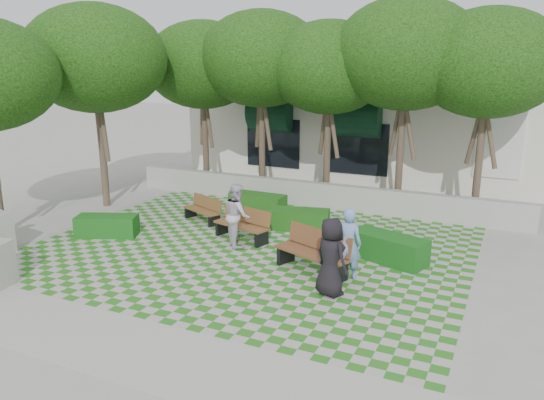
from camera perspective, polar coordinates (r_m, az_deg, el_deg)
The scene contains 17 objects.
ground at distance 14.39m, azimuth -4.37°, elevation -6.56°, with size 90.00×90.00×0.00m, color gray.
lawn at distance 15.21m, azimuth -2.52°, elevation -5.32°, with size 12.00×12.00×0.00m, color #2B721E.
sidewalk_south at distance 10.93m, azimuth -16.90°, elevation -14.39°, with size 16.00×2.00×0.01m, color #9E9B93.
sidewalk_west at distance 19.46m, azimuth -21.68°, elevation -1.88°, with size 2.00×12.00×0.01m, color #9E9B93.
retaining_wall at distance 19.63m, azimuth 4.49°, elevation 0.62°, with size 15.00×0.36×0.90m, color #9E9B93.
bench_east at distance 13.52m, azimuth 4.50°, elevation -5.63°, with size 2.16×1.40×1.08m.
bench_mid at distance 15.93m, azimuth -3.14°, elevation -2.65°, with size 1.93×1.08×0.96m.
bench_west at distance 17.86m, azimuth -7.38°, elevation -1.06°, with size 1.65×1.10×0.82m.
hedge_east at distance 14.58m, azimuth 12.40°, elevation -5.08°, with size 2.06×0.82×0.72m, color #134816.
hedge_midright at distance 16.92m, azimuth 3.00°, elevation -2.10°, with size 1.86×0.74×0.65m, color #184813.
hedge_midleft at distance 18.71m, azimuth -1.56°, elevation -0.38°, with size 1.97×0.79×0.69m, color #194D14.
hedge_west at distance 17.04m, azimuth -17.33°, elevation -2.67°, with size 1.83×0.73×0.64m, color #144D15.
person_blue at distance 13.10m, azimuth 8.20°, elevation -4.67°, with size 0.65×0.43×1.79m, color #6F91CB.
person_dark at distance 12.12m, azimuth 6.36°, elevation -6.11°, with size 0.90×0.58×1.84m, color black.
person_white at distance 15.29m, azimuth -3.77°, elevation -1.61°, with size 0.90×0.70×1.85m, color silver.
tree_row at distance 19.55m, azimuth -0.77°, elevation 14.60°, with size 17.70×13.40×7.41m.
building at distance 26.50m, azimuth 12.61°, elevation 8.51°, with size 18.00×8.92×5.15m.
Camera 1 is at (6.65, -11.65, 5.20)m, focal length 35.00 mm.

